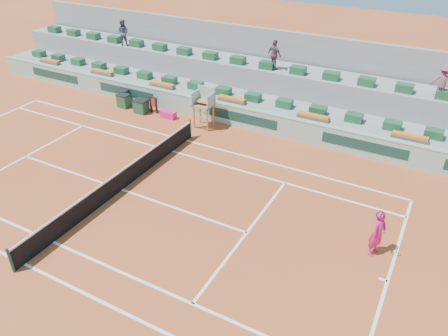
{
  "coord_description": "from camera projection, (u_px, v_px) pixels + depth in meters",
  "views": [
    {
      "loc": [
        12.06,
        -12.34,
        11.4
      ],
      "look_at": [
        4.0,
        2.5,
        1.0
      ],
      "focal_mm": 35.0,
      "sensor_mm": 36.0,
      "label": 1
    }
  ],
  "objects": [
    {
      "name": "ground",
      "position": [
        122.0,
        190.0,
        20.11
      ],
      "size": [
        90.0,
        90.0,
        0.0
      ],
      "primitive_type": "plane",
      "color": "#A84620",
      "rests_on": "ground"
    },
    {
      "name": "tennis_net",
      "position": [
        121.0,
        180.0,
        19.83
      ],
      "size": [
        0.1,
        11.97,
        1.1
      ],
      "color": "black",
      "rests_on": "ground"
    },
    {
      "name": "drink_cooler_c",
      "position": [
        123.0,
        96.0,
        28.56
      ],
      "size": [
        0.69,
        0.59,
        0.84
      ],
      "color": "#17462B",
      "rests_on": "ground"
    },
    {
      "name": "tennis_player",
      "position": [
        378.0,
        233.0,
        16.01
      ],
      "size": [
        0.68,
        0.97,
        2.28
      ],
      "color": "#DC1C75",
      "rests_on": "ground"
    },
    {
      "name": "advertising_hoarding",
      "position": [
        213.0,
        111.0,
        26.13
      ],
      "size": [
        36.0,
        0.34,
        1.26
      ],
      "color": "#90B6A5",
      "rests_on": "ground"
    },
    {
      "name": "flower_planters",
      "position": [
        196.0,
        92.0,
        26.76
      ],
      "size": [
        26.8,
        0.36,
        0.28
      ],
      "color": "#4E4E4E",
      "rests_on": "seating_tier_lower"
    },
    {
      "name": "spectator_mid",
      "position": [
        274.0,
        55.0,
        26.07
      ],
      "size": [
        1.14,
        0.83,
        1.79
      ],
      "primitive_type": "imported",
      "rotation": [
        0.0,
        0.0,
        2.72
      ],
      "color": "#6E4951",
      "rests_on": "seating_tier_upper"
    },
    {
      "name": "drink_cooler_a",
      "position": [
        141.0,
        106.0,
        27.2
      ],
      "size": [
        0.83,
        0.72,
        0.84
      ],
      "color": "#17462B",
      "rests_on": "ground"
    },
    {
      "name": "spectator_left",
      "position": [
        123.0,
        32.0,
        30.48
      ],
      "size": [
        1.01,
        0.88,
        1.79
      ],
      "primitive_type": "imported",
      "rotation": [
        0.0,
        0.0,
        3.4
      ],
      "color": "#4F4E5C",
      "rests_on": "seating_tier_upper"
    },
    {
      "name": "stadium_back_wall",
      "position": [
        253.0,
        60.0,
        29.36
      ],
      "size": [
        36.0,
        0.4,
        4.4
      ],
      "primitive_type": "cube",
      "color": "gray",
      "rests_on": "ground"
    },
    {
      "name": "court_lines",
      "position": [
        122.0,
        190.0,
        20.11
      ],
      "size": [
        23.89,
        11.09,
        0.01
      ],
      "color": "white",
      "rests_on": "ground"
    },
    {
      "name": "umpire_chair",
      "position": [
        204.0,
        102.0,
        24.91
      ],
      "size": [
        1.1,
        0.9,
        2.4
      ],
      "color": "#99663A",
      "rests_on": "ground"
    },
    {
      "name": "towel_rack",
      "position": [
        153.0,
        104.0,
        27.08
      ],
      "size": [
        0.66,
        0.11,
        1.03
      ],
      "color": "black",
      "rests_on": "ground"
    },
    {
      "name": "player_bag",
      "position": [
        168.0,
        115.0,
        26.62
      ],
      "size": [
        0.97,
        0.43,
        0.43
      ],
      "primitive_type": "cube",
      "color": "#DC1C75",
      "rests_on": "ground"
    },
    {
      "name": "drink_cooler_b",
      "position": [
        124.0,
        101.0,
        27.94
      ],
      "size": [
        0.75,
        0.65,
        0.84
      ],
      "color": "#17462B",
      "rests_on": "ground"
    },
    {
      "name": "spectator_right",
      "position": [
        443.0,
        82.0,
        22.26
      ],
      "size": [
        1.19,
        0.73,
        1.78
      ],
      "primitive_type": "imported",
      "rotation": [
        0.0,
        0.0,
        3.07
      ],
      "color": "#894455",
      "rests_on": "seating_tier_upper"
    },
    {
      "name": "seat_row_lower",
      "position": [
        223.0,
        91.0,
        26.7
      ],
      "size": [
        32.9,
        0.6,
        0.44
      ],
      "color": "#1B512F",
      "rests_on": "seating_tier_lower"
    },
    {
      "name": "seating_tier_upper",
      "position": [
        242.0,
        80.0,
        28.63
      ],
      "size": [
        36.0,
        2.4,
        2.6
      ],
      "primitive_type": "cube",
      "color": "gray",
      "rests_on": "ground"
    },
    {
      "name": "seat_row_upper",
      "position": [
        238.0,
        60.0,
        27.39
      ],
      "size": [
        32.9,
        0.6,
        0.44
      ],
      "color": "#1B512F",
      "rests_on": "seating_tier_upper"
    },
    {
      "name": "seating_tier_lower",
      "position": [
        230.0,
        98.0,
        27.8
      ],
      "size": [
        36.0,
        4.0,
        1.2
      ],
      "primitive_type": "cube",
      "color": "gray",
      "rests_on": "ground"
    }
  ]
}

